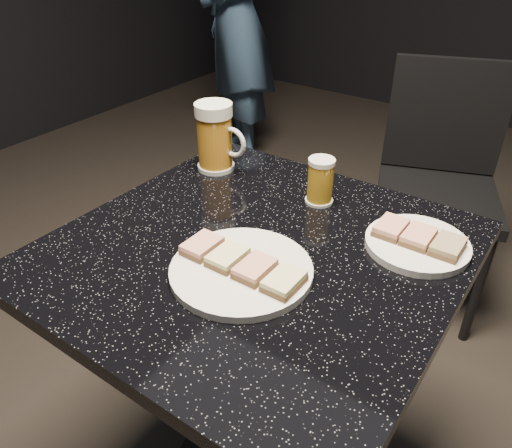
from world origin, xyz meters
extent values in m
cylinder|color=white|center=(0.02, -0.08, 0.76)|extent=(0.24, 0.24, 0.01)
cylinder|color=white|center=(0.24, 0.17, 0.76)|extent=(0.19, 0.19, 0.01)
imported|color=navy|center=(-1.22, 1.56, 0.79)|extent=(0.68, 0.65, 1.57)
cylinder|color=black|center=(0.00, 0.00, 0.37)|extent=(0.10, 0.10, 0.69)
cube|color=black|center=(0.00, 0.00, 0.73)|extent=(0.70, 0.70, 0.03)
cylinder|color=silver|center=(-0.26, 0.21, 0.76)|extent=(0.09, 0.09, 0.01)
cylinder|color=orange|center=(-0.26, 0.21, 0.82)|extent=(0.08, 0.08, 0.12)
cylinder|color=white|center=(-0.26, 0.21, 0.89)|extent=(0.09, 0.09, 0.03)
torus|color=silver|center=(-0.22, 0.22, 0.82)|extent=(0.07, 0.01, 0.07)
cylinder|color=silver|center=(0.01, 0.21, 0.75)|extent=(0.06, 0.06, 0.01)
cylinder|color=#BD891F|center=(0.01, 0.21, 0.80)|extent=(0.05, 0.05, 0.08)
cylinder|color=silver|center=(0.01, 0.21, 0.84)|extent=(0.06, 0.06, 0.01)
cube|color=black|center=(0.09, 0.93, 0.45)|extent=(0.50, 0.50, 0.04)
cylinder|color=black|center=(-0.01, 0.72, 0.21)|extent=(0.03, 0.03, 0.43)
cylinder|color=black|center=(0.30, 0.83, 0.21)|extent=(0.03, 0.03, 0.43)
cylinder|color=black|center=(-0.13, 1.03, 0.21)|extent=(0.03, 0.03, 0.43)
cylinder|color=black|center=(0.18, 1.14, 0.21)|extent=(0.03, 0.03, 0.43)
cube|color=black|center=(0.02, 1.10, 0.67)|extent=(0.37, 0.16, 0.39)
cube|color=#4C3521|center=(-0.06, -0.08, 0.77)|extent=(0.05, 0.07, 0.01)
cube|color=tan|center=(-0.06, -0.08, 0.78)|extent=(0.05, 0.07, 0.01)
cube|color=#4C3521|center=(0.00, -0.08, 0.77)|extent=(0.05, 0.07, 0.01)
cube|color=#D1D184|center=(0.00, -0.08, 0.78)|extent=(0.05, 0.07, 0.01)
cube|color=#4C3521|center=(0.05, -0.08, 0.77)|extent=(0.05, 0.07, 0.01)
cube|color=tan|center=(0.05, -0.08, 0.78)|extent=(0.05, 0.07, 0.01)
cube|color=#4C3521|center=(0.11, -0.08, 0.77)|extent=(0.05, 0.07, 0.01)
cube|color=#D1D184|center=(0.11, -0.08, 0.78)|extent=(0.05, 0.07, 0.01)
cube|color=#4C3521|center=(0.19, 0.17, 0.77)|extent=(0.05, 0.07, 0.01)
cube|color=tan|center=(0.19, 0.17, 0.78)|extent=(0.05, 0.07, 0.01)
cube|color=#4C3521|center=(0.24, 0.17, 0.77)|extent=(0.05, 0.07, 0.01)
cube|color=tan|center=(0.24, 0.17, 0.78)|extent=(0.05, 0.07, 0.01)
cube|color=#4C3521|center=(0.29, 0.17, 0.77)|extent=(0.05, 0.07, 0.01)
cube|color=#8C7251|center=(0.29, 0.17, 0.78)|extent=(0.05, 0.07, 0.01)
camera|label=1|loc=(0.43, -0.61, 1.28)|focal=35.00mm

